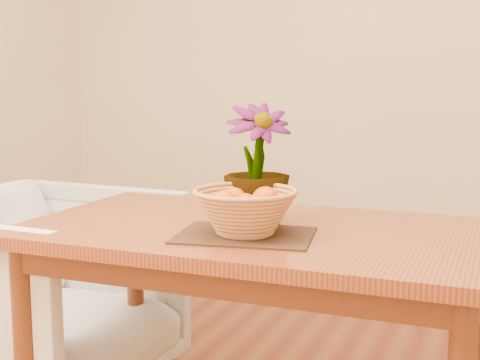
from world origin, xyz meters
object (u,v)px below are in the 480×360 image
at_px(wicker_basket, 245,213).
at_px(potted_plant, 257,164).
at_px(armchair, 41,286).
at_px(table, 256,255).

relative_size(wicker_basket, potted_plant, 0.81).
height_order(wicker_basket, armchair, wicker_basket).
height_order(table, wicker_basket, wicker_basket).
height_order(table, potted_plant, potted_plant).
bearing_deg(wicker_basket, table, 96.56).
xyz_separation_m(wicker_basket, armchair, (-0.91, 0.24, -0.39)).
xyz_separation_m(table, wicker_basket, (0.01, -0.13, 0.15)).
bearing_deg(table, wicker_basket, -83.44).
bearing_deg(armchair, table, -94.19).
xyz_separation_m(potted_plant, armchair, (-0.88, 0.05, -0.50)).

